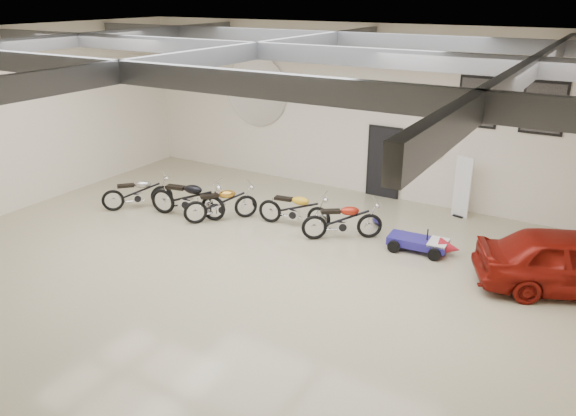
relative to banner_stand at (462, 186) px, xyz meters
The scene contains 18 objects.
floor 6.30m from the banner_stand, 118.23° to the right, with size 16.00×12.00×0.01m, color tan.
ceiling 7.48m from the banner_stand, 118.23° to the right, with size 16.00×12.00×0.01m, color slate.
back_wall 3.40m from the banner_stand, behind, with size 16.00×0.02×5.00m, color beige.
left_wall 12.36m from the banner_stand, 153.34° to the right, with size 0.02×12.00×5.00m, color beige.
ceiling_beams 7.34m from the banner_stand, 118.23° to the right, with size 15.80×11.80×0.32m, color #53555A, non-canonical shape.
door 2.50m from the banner_stand, 169.61° to the left, with size 0.92×0.08×2.10m, color black.
logo_plaque 7.23m from the banner_stand, behind, with size 2.30×0.06×1.16m, color silver, non-canonical shape.
poster_left 2.27m from the banner_stand, 84.18° to the left, with size 1.05×0.08×1.35m, color black, non-canonical shape.
poster_mid 2.80m from the banner_stand, 15.61° to the left, with size 1.05×0.08×1.35m, color black, non-canonical shape.
oil_sign 1.41m from the banner_stand, 156.86° to the left, with size 0.72×0.10×0.72m, color white, non-canonical shape.
banner_stand is the anchor object (origin of this frame).
motorcycle_silver 9.04m from the banner_stand, 153.22° to the right, with size 1.93×0.60×1.00m, color silver, non-canonical shape.
motorcycle_black 7.49m from the banner_stand, 149.18° to the right, with size 2.21×0.68×1.15m, color silver, non-canonical shape.
motorcycle_gold 6.56m from the banner_stand, 146.88° to the right, with size 1.98×0.61×1.03m, color silver, non-canonical shape.
motorcycle_yellow 4.64m from the banner_stand, 141.04° to the right, with size 1.97×0.61×1.02m, color silver, non-canonical shape.
motorcycle_red 3.71m from the banner_stand, 125.71° to the right, with size 1.99×0.62×1.03m, color silver, non-canonical shape.
go_kart 2.79m from the banner_stand, 92.85° to the right, with size 1.71×0.77×0.62m, color navy, non-canonical shape.
vintage_car 4.25m from the banner_stand, 44.11° to the right, with size 3.86×1.56×1.31m, color maroon.
Camera 1 is at (6.21, -9.28, 5.82)m, focal length 35.00 mm.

